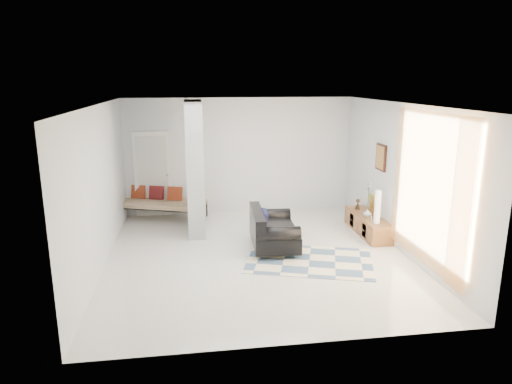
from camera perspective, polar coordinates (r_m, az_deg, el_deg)
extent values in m
plane|color=silver|center=(8.66, 0.18, -7.92)|extent=(6.00, 6.00, 0.00)
plane|color=white|center=(8.05, 0.20, 10.91)|extent=(6.00, 6.00, 0.00)
plane|color=silver|center=(11.16, -2.09, 4.53)|extent=(6.00, 0.00, 6.00)
plane|color=silver|center=(5.41, 4.92, -5.85)|extent=(6.00, 0.00, 6.00)
plane|color=silver|center=(8.30, -18.93, 0.48)|extent=(0.00, 6.00, 6.00)
plane|color=silver|center=(9.06, 17.67, 1.65)|extent=(0.00, 6.00, 6.00)
cube|color=#A5AAAC|center=(9.72, -7.65, 3.00)|extent=(0.35, 1.20, 2.80)
cube|color=white|center=(11.17, -12.83, 2.21)|extent=(0.85, 0.06, 2.04)
plane|color=#FFA643|center=(8.02, 20.71, 0.23)|extent=(0.00, 2.55, 2.55)
cube|color=#35170E|center=(9.80, 15.36, 4.20)|extent=(0.04, 0.45, 0.55)
cube|color=brown|center=(10.06, 13.78, -3.97)|extent=(0.45, 1.65, 0.40)
cube|color=#35170E|center=(9.66, 13.40, -4.70)|extent=(0.02, 0.22, 0.28)
cube|color=#35170E|center=(10.31, 11.91, -3.43)|extent=(0.02, 0.22, 0.28)
cube|color=gold|center=(10.22, 14.37, -1.39)|extent=(0.09, 0.32, 0.40)
cube|color=silver|center=(9.62, 14.12, -3.19)|extent=(0.04, 0.10, 0.12)
cylinder|color=silver|center=(8.45, 0.55, -8.13)|extent=(0.05, 0.05, 0.10)
cylinder|color=silver|center=(9.55, -0.16, -5.47)|extent=(0.05, 0.05, 0.10)
cylinder|color=silver|center=(8.54, 4.96, -7.95)|extent=(0.05, 0.05, 0.10)
cylinder|color=silver|center=(9.63, 3.73, -5.34)|extent=(0.05, 0.05, 0.10)
cube|color=black|center=(8.96, 2.26, -5.45)|extent=(0.93, 1.47, 0.30)
cube|color=black|center=(8.83, 0.17, -3.50)|extent=(0.28, 1.43, 0.36)
cylinder|color=black|center=(8.34, 2.80, -5.30)|extent=(0.82, 0.32, 0.28)
cylinder|color=black|center=(9.45, 1.81, -2.95)|extent=(0.82, 0.32, 0.28)
cube|color=black|center=(8.83, 0.95, -3.35)|extent=(0.17, 0.53, 0.31)
cylinder|color=black|center=(11.06, -17.21, -2.56)|extent=(0.04, 0.04, 0.40)
cylinder|color=black|center=(10.29, -7.53, -3.27)|extent=(0.04, 0.04, 0.40)
cylinder|color=black|center=(11.76, -15.35, -1.47)|extent=(0.04, 0.04, 0.40)
cylinder|color=black|center=(11.03, -6.18, -2.05)|extent=(0.04, 0.04, 0.40)
cube|color=beige|center=(10.95, -11.75, -1.41)|extent=(2.15, 1.45, 0.12)
cube|color=#97361B|center=(11.28, -14.46, 0.04)|extent=(0.38, 0.27, 0.33)
cube|color=maroon|center=(11.09, -12.32, -0.07)|extent=(0.38, 0.27, 0.33)
cube|color=#97361B|center=(10.92, -10.12, -0.18)|extent=(0.38, 0.27, 0.33)
cube|color=beige|center=(8.47, 6.70, -8.51)|extent=(2.59, 2.10, 0.01)
cylinder|color=white|center=(9.47, 14.95, -1.80)|extent=(0.12, 0.12, 0.67)
imported|color=white|center=(9.90, 13.75, -2.54)|extent=(0.17, 0.17, 0.17)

